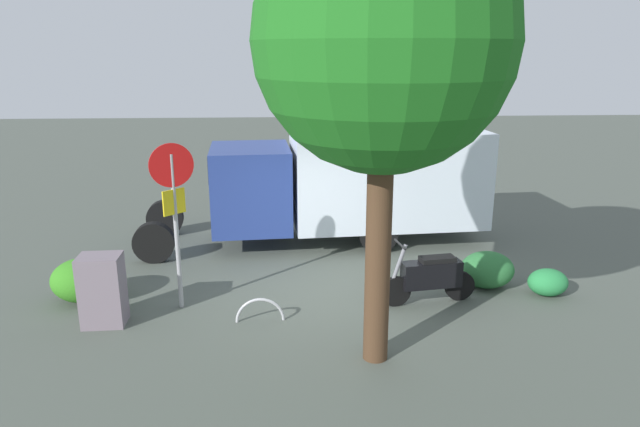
{
  "coord_description": "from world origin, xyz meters",
  "views": [
    {
      "loc": [
        0.57,
        10.1,
        4.51
      ],
      "look_at": [
        -0.05,
        -0.8,
        1.38
      ],
      "focal_mm": 32.22,
      "sensor_mm": 36.0,
      "label": 1
    }
  ],
  "objects_px": {
    "utility_cabinet": "(102,290)",
    "bike_rack_hoop": "(260,321)",
    "street_tree": "(384,43)",
    "motorcycle": "(430,276)",
    "stop_sign": "(174,201)",
    "box_truck_near": "(345,179)"
  },
  "relations": [
    {
      "from": "bike_rack_hoop",
      "to": "box_truck_near",
      "type": "bearing_deg",
      "value": -113.82
    },
    {
      "from": "motorcycle",
      "to": "street_tree",
      "type": "xyz_separation_m",
      "value": [
        1.29,
        1.9,
        4.07
      ]
    },
    {
      "from": "box_truck_near",
      "to": "utility_cabinet",
      "type": "height_order",
      "value": "box_truck_near"
    },
    {
      "from": "motorcycle",
      "to": "bike_rack_hoop",
      "type": "xyz_separation_m",
      "value": [
        3.09,
        0.58,
        -0.52
      ]
    },
    {
      "from": "stop_sign",
      "to": "box_truck_near",
      "type": "bearing_deg",
      "value": -132.6
    },
    {
      "from": "stop_sign",
      "to": "utility_cabinet",
      "type": "height_order",
      "value": "stop_sign"
    },
    {
      "from": "motorcycle",
      "to": "bike_rack_hoop",
      "type": "distance_m",
      "value": 3.18
    },
    {
      "from": "utility_cabinet",
      "to": "bike_rack_hoop",
      "type": "height_order",
      "value": "utility_cabinet"
    },
    {
      "from": "street_tree",
      "to": "stop_sign",
      "type": "bearing_deg",
      "value": -31.17
    },
    {
      "from": "box_truck_near",
      "to": "street_tree",
      "type": "bearing_deg",
      "value": 84.95
    },
    {
      "from": "box_truck_near",
      "to": "stop_sign",
      "type": "distance_m",
      "value": 4.95
    },
    {
      "from": "box_truck_near",
      "to": "utility_cabinet",
      "type": "bearing_deg",
      "value": 38.96
    },
    {
      "from": "stop_sign",
      "to": "bike_rack_hoop",
      "type": "distance_m",
      "value": 2.55
    },
    {
      "from": "motorcycle",
      "to": "stop_sign",
      "type": "bearing_deg",
      "value": -9.3
    },
    {
      "from": "box_truck_near",
      "to": "stop_sign",
      "type": "xyz_separation_m",
      "value": [
        3.34,
        3.63,
        0.47
      ]
    },
    {
      "from": "motorcycle",
      "to": "stop_sign",
      "type": "distance_m",
      "value": 4.78
    },
    {
      "from": "box_truck_near",
      "to": "utility_cabinet",
      "type": "distance_m",
      "value": 6.25
    },
    {
      "from": "street_tree",
      "to": "utility_cabinet",
      "type": "xyz_separation_m",
      "value": [
        4.42,
        -1.37,
        -3.97
      ]
    },
    {
      "from": "motorcycle",
      "to": "street_tree",
      "type": "height_order",
      "value": "street_tree"
    },
    {
      "from": "stop_sign",
      "to": "utility_cabinet",
      "type": "bearing_deg",
      "value": 26.66
    },
    {
      "from": "box_truck_near",
      "to": "stop_sign",
      "type": "height_order",
      "value": "stop_sign"
    },
    {
      "from": "utility_cabinet",
      "to": "street_tree",
      "type": "bearing_deg",
      "value": 162.74
    }
  ]
}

